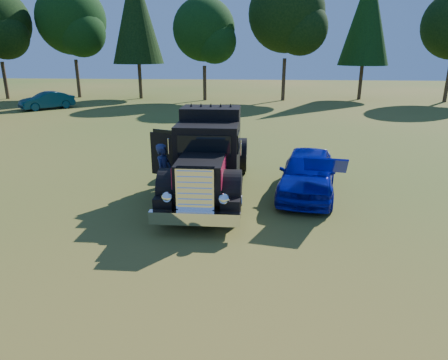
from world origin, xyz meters
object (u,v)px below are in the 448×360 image
(diamond_t_truck, at_px, (208,160))
(distant_teal_car, at_px, (47,101))
(hotrod_coupe, at_px, (308,172))
(spectator_near, at_px, (164,173))
(spectator_far, at_px, (168,163))

(diamond_t_truck, xyz_separation_m, distant_teal_car, (-16.63, 20.58, -0.55))
(hotrod_coupe, xyz_separation_m, spectator_near, (-4.87, -1.19, 0.21))
(diamond_t_truck, relative_size, distant_teal_car, 1.61)
(diamond_t_truck, xyz_separation_m, hotrod_coupe, (3.47, 0.43, -0.48))
(spectator_far, bearing_deg, hotrod_coupe, -39.99)
(diamond_t_truck, distance_m, hotrod_coupe, 3.53)
(hotrod_coupe, bearing_deg, distant_teal_car, 134.94)
(spectator_far, distance_m, distant_teal_car, 24.82)
(diamond_t_truck, relative_size, spectator_far, 3.96)
(diamond_t_truck, height_order, hotrod_coupe, diamond_t_truck)
(distant_teal_car, bearing_deg, hotrod_coupe, -1.98)
(diamond_t_truck, bearing_deg, distant_teal_car, 128.94)
(hotrod_coupe, relative_size, spectator_near, 2.44)
(hotrod_coupe, xyz_separation_m, spectator_far, (-5.07, 0.39, 0.11))
(hotrod_coupe, bearing_deg, spectator_near, -166.26)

